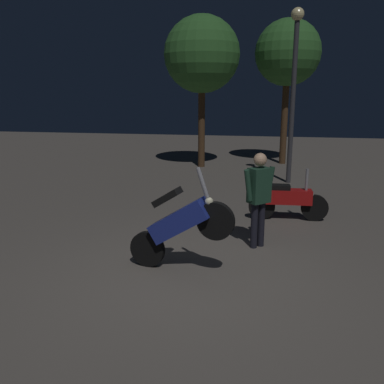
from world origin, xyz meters
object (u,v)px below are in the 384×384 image
at_px(motorcycle_red_parked_left, 288,200).
at_px(streetlamp_near, 294,75).
at_px(person_rider_beside, 259,192).
at_px(motorcycle_blue_foreground, 180,224).

relative_size(motorcycle_red_parked_left, streetlamp_near, 0.34).
bearing_deg(streetlamp_near, person_rider_beside, -98.16).
xyz_separation_m(person_rider_beside, streetlamp_near, (0.79, 5.48, 2.13)).
relative_size(person_rider_beside, streetlamp_near, 0.34).
distance_m(motorcycle_blue_foreground, person_rider_beside, 1.69).
bearing_deg(person_rider_beside, motorcycle_red_parked_left, -61.64).
distance_m(motorcycle_blue_foreground, streetlamp_near, 7.37).
relative_size(motorcycle_blue_foreground, person_rider_beside, 0.99).
distance_m(person_rider_beside, streetlamp_near, 5.93).
height_order(motorcycle_blue_foreground, motorcycle_red_parked_left, motorcycle_blue_foreground).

